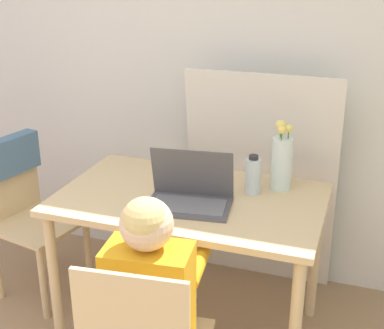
{
  "coord_description": "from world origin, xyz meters",
  "views": [
    {
      "loc": [
        1.03,
        -0.53,
        1.74
      ],
      "look_at": [
        0.33,
        1.48,
        0.91
      ],
      "focal_mm": 50.0,
      "sensor_mm": 36.0,
      "label": 1
    }
  ],
  "objects_px": {
    "chair_spare": "(20,192)",
    "water_bottle": "(253,176)",
    "person_seated": "(153,289)",
    "laptop": "(190,192)",
    "flower_vase": "(282,160)"
  },
  "relations": [
    {
      "from": "person_seated",
      "to": "laptop",
      "type": "relative_size",
      "value": 2.6
    },
    {
      "from": "flower_vase",
      "to": "water_bottle",
      "type": "height_order",
      "value": "flower_vase"
    },
    {
      "from": "flower_vase",
      "to": "water_bottle",
      "type": "relative_size",
      "value": 1.77
    },
    {
      "from": "chair_spare",
      "to": "laptop",
      "type": "distance_m",
      "value": 1.04
    },
    {
      "from": "person_seated",
      "to": "water_bottle",
      "type": "relative_size",
      "value": 5.56
    },
    {
      "from": "laptop",
      "to": "flower_vase",
      "type": "height_order",
      "value": "flower_vase"
    },
    {
      "from": "person_seated",
      "to": "flower_vase",
      "type": "relative_size",
      "value": 3.14
    },
    {
      "from": "laptop",
      "to": "flower_vase",
      "type": "relative_size",
      "value": 1.21
    },
    {
      "from": "person_seated",
      "to": "laptop",
      "type": "bearing_deg",
      "value": -91.3
    },
    {
      "from": "chair_spare",
      "to": "person_seated",
      "type": "relative_size",
      "value": 0.84
    },
    {
      "from": "laptop",
      "to": "flower_vase",
      "type": "bearing_deg",
      "value": 33.5
    },
    {
      "from": "chair_spare",
      "to": "flower_vase",
      "type": "bearing_deg",
      "value": -71.69
    },
    {
      "from": "chair_spare",
      "to": "water_bottle",
      "type": "xyz_separation_m",
      "value": [
        1.24,
        0.06,
        0.24
      ]
    },
    {
      "from": "chair_spare",
      "to": "flower_vase",
      "type": "xyz_separation_m",
      "value": [
        1.35,
        0.16,
        0.29
      ]
    },
    {
      "from": "water_bottle",
      "to": "chair_spare",
      "type": "bearing_deg",
      "value": -177.13
    }
  ]
}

